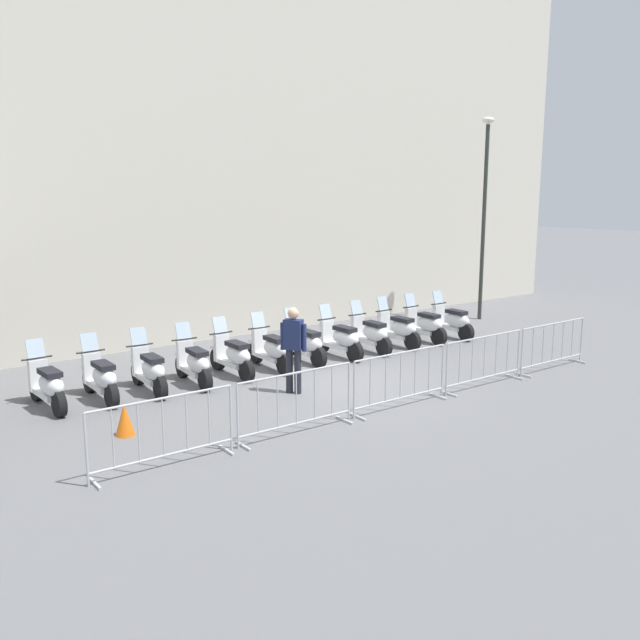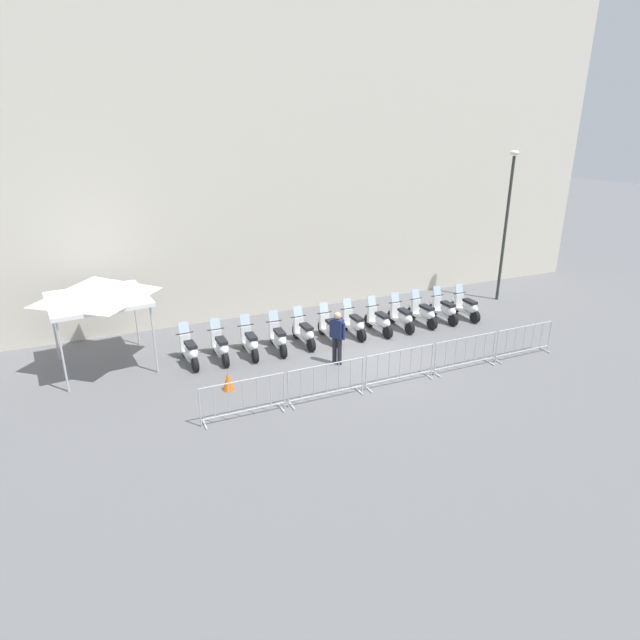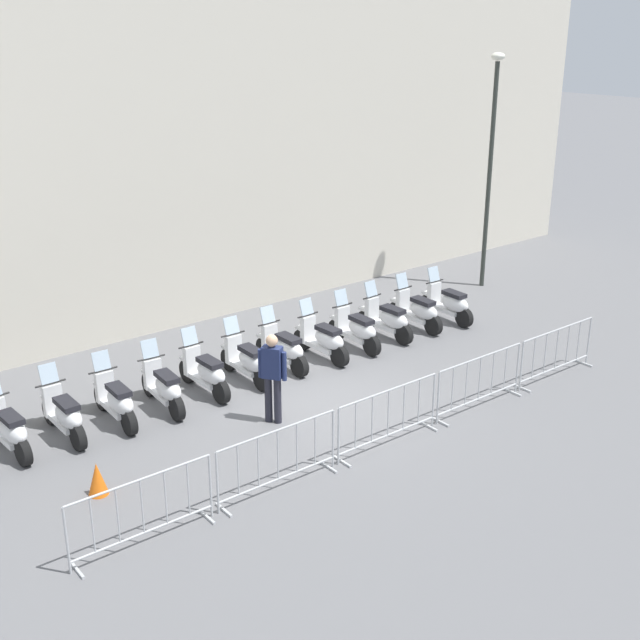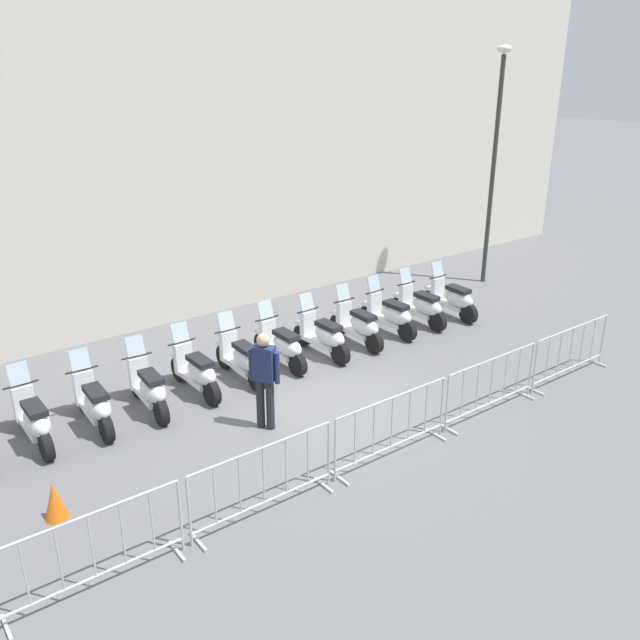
% 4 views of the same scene
% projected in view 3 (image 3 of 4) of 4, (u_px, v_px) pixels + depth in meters
% --- Properties ---
extents(ground_plane, '(120.00, 120.00, 0.00)m').
position_uv_depth(ground_plane, '(319.00, 405.00, 16.02)').
color(ground_plane, slate).
extents(motorcycle_0, '(0.56, 1.72, 1.24)m').
position_uv_depth(motorcycle_0, '(9.00, 429.00, 14.15)').
color(motorcycle_0, black).
rests_on(motorcycle_0, ground).
extents(motorcycle_1, '(0.57, 1.73, 1.24)m').
position_uv_depth(motorcycle_1, '(64.00, 415.00, 14.66)').
color(motorcycle_1, black).
rests_on(motorcycle_1, ground).
extents(motorcycle_2, '(0.62, 1.72, 1.24)m').
position_uv_depth(motorcycle_2, '(116.00, 401.00, 15.18)').
color(motorcycle_2, black).
rests_on(motorcycle_2, ground).
extents(motorcycle_3, '(0.65, 1.72, 1.24)m').
position_uv_depth(motorcycle_3, '(164.00, 387.00, 15.72)').
color(motorcycle_3, black).
rests_on(motorcycle_3, ground).
extents(motorcycle_4, '(0.56, 1.73, 1.24)m').
position_uv_depth(motorcycle_4, '(206.00, 373.00, 16.35)').
color(motorcycle_4, black).
rests_on(motorcycle_4, ground).
extents(motorcycle_5, '(0.59, 1.72, 1.24)m').
position_uv_depth(motorcycle_5, '(247.00, 361.00, 16.90)').
color(motorcycle_5, black).
rests_on(motorcycle_5, ground).
extents(motorcycle_6, '(0.56, 1.73, 1.24)m').
position_uv_depth(motorcycle_6, '(284.00, 349.00, 17.51)').
color(motorcycle_6, black).
rests_on(motorcycle_6, ground).
extents(motorcycle_7, '(0.56, 1.73, 1.24)m').
position_uv_depth(motorcycle_7, '(323.00, 340.00, 17.98)').
color(motorcycle_7, black).
rests_on(motorcycle_7, ground).
extents(motorcycle_8, '(0.60, 1.72, 1.24)m').
position_uv_depth(motorcycle_8, '(356.00, 329.00, 18.55)').
color(motorcycle_8, black).
rests_on(motorcycle_8, ground).
extents(motorcycle_9, '(0.56, 1.73, 1.24)m').
position_uv_depth(motorcycle_9, '(387.00, 319.00, 19.14)').
color(motorcycle_9, black).
rests_on(motorcycle_9, ground).
extents(motorcycle_10, '(0.57, 1.73, 1.24)m').
position_uv_depth(motorcycle_10, '(417.00, 311.00, 19.69)').
color(motorcycle_10, black).
rests_on(motorcycle_10, ground).
extents(motorcycle_11, '(0.60, 1.72, 1.24)m').
position_uv_depth(motorcycle_11, '(449.00, 303.00, 20.18)').
color(motorcycle_11, black).
rests_on(motorcycle_11, ground).
extents(barrier_segment_0, '(2.24, 0.66, 1.07)m').
position_uv_depth(barrier_segment_0, '(143.00, 512.00, 11.71)').
color(barrier_segment_0, '#B2B5B7').
rests_on(barrier_segment_0, ground).
extents(barrier_segment_1, '(2.24, 0.66, 1.07)m').
position_uv_depth(barrier_segment_1, '(278.00, 460.00, 13.06)').
color(barrier_segment_1, '#B2B5B7').
rests_on(barrier_segment_1, ground).
extents(barrier_segment_2, '(2.24, 0.66, 1.07)m').
position_uv_depth(barrier_segment_2, '(388.00, 418.00, 14.40)').
color(barrier_segment_2, '#B2B5B7').
rests_on(barrier_segment_2, ground).
extents(barrier_segment_3, '(2.24, 0.66, 1.07)m').
position_uv_depth(barrier_segment_3, '(479.00, 382.00, 15.75)').
color(barrier_segment_3, '#B2B5B7').
rests_on(barrier_segment_3, ground).
extents(barrier_segment_4, '(2.24, 0.66, 1.07)m').
position_uv_depth(barrier_segment_4, '(556.00, 353.00, 17.10)').
color(barrier_segment_4, '#B2B5B7').
rests_on(barrier_segment_4, ground).
extents(street_lamp, '(0.36, 0.36, 6.15)m').
position_uv_depth(street_lamp, '(491.00, 151.00, 21.63)').
color(street_lamp, '#2D332D').
rests_on(street_lamp, ground).
extents(officer_near_row_end, '(0.36, 0.50, 1.73)m').
position_uv_depth(officer_near_row_end, '(272.00, 373.00, 15.05)').
color(officer_near_row_end, '#23232D').
rests_on(officer_near_row_end, ground).
extents(traffic_cone, '(0.32, 0.32, 0.55)m').
position_uv_depth(traffic_cone, '(97.00, 479.00, 13.01)').
color(traffic_cone, orange).
rests_on(traffic_cone, ground).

